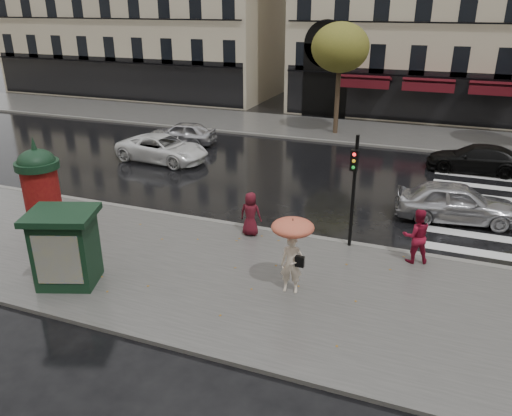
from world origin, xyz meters
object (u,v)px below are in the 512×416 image
at_px(newsstand, 66,247).
at_px(car_silver, 456,202).
at_px(morris_column, 42,194).
at_px(car_far_silver, 182,133).
at_px(woman_umbrella, 292,244).
at_px(traffic_light, 354,181).
at_px(car_white, 162,149).
at_px(woman_red, 416,236).
at_px(man_burgundy, 251,214).
at_px(car_black, 476,159).

distance_m(newsstand, car_silver, 13.67).
xyz_separation_m(morris_column, car_far_silver, (-2.18, 13.16, -1.21)).
xyz_separation_m(woman_umbrella, traffic_light, (0.97, 3.36, 0.80)).
distance_m(woman_umbrella, car_far_silver, 16.96).
xyz_separation_m(morris_column, car_white, (-1.51, 9.87, -1.20)).
bearing_deg(traffic_light, woman_umbrella, -106.05).
xyz_separation_m(woman_red, car_white, (-13.07, 6.83, -0.32)).
distance_m(car_silver, car_white, 14.47).
relative_size(morris_column, newsstand, 1.63).
bearing_deg(traffic_light, man_burgundy, -174.48).
height_order(newsstand, car_white, newsstand).
xyz_separation_m(newsstand, car_white, (-3.92, 11.71, -0.58)).
xyz_separation_m(woman_umbrella, car_black, (5.03, 13.80, -0.94)).
xyz_separation_m(woman_red, morris_column, (-11.55, -3.04, 0.88)).
height_order(newsstand, car_far_silver, newsstand).
bearing_deg(car_far_silver, man_burgundy, 31.80).
bearing_deg(newsstand, car_white, 108.51).
relative_size(woman_umbrella, woman_red, 1.28).
relative_size(newsstand, car_white, 0.46).
bearing_deg(car_silver, morris_column, 111.87).
relative_size(woman_umbrella, car_silver, 0.51).
height_order(woman_umbrella, car_far_silver, woman_umbrella).
xyz_separation_m(traffic_light, car_white, (-10.97, 6.50, -1.73)).
distance_m(man_burgundy, newsstand, 6.11).
bearing_deg(car_far_silver, morris_column, 1.98).
height_order(woman_red, traffic_light, traffic_light).
bearing_deg(car_far_silver, woman_red, 46.19).
bearing_deg(car_silver, car_black, -14.62).
height_order(morris_column, newsstand, morris_column).
bearing_deg(morris_column, car_black, 45.60).
height_order(car_white, car_far_silver, car_white).
bearing_deg(newsstand, car_far_silver, 107.02).
height_order(woman_red, newsstand, newsstand).
bearing_deg(man_burgundy, woman_red, 178.21).
distance_m(newsstand, car_far_silver, 15.69).
distance_m(man_burgundy, car_white, 10.21).
relative_size(morris_column, car_black, 0.81).
xyz_separation_m(woman_umbrella, car_far_silver, (-10.68, 13.15, -0.93)).
distance_m(woman_umbrella, morris_column, 8.50).
bearing_deg(man_burgundy, car_black, -126.46).
height_order(car_silver, car_black, car_silver).
bearing_deg(traffic_light, morris_column, -160.39).
height_order(traffic_light, car_black, traffic_light).
bearing_deg(traffic_light, car_silver, 49.46).
bearing_deg(morris_column, woman_umbrella, 0.07).
bearing_deg(woman_umbrella, man_burgundy, 128.55).
relative_size(man_burgundy, car_black, 0.34).
distance_m(man_burgundy, car_far_silver, 13.06).
distance_m(woman_umbrella, man_burgundy, 3.94).
distance_m(man_burgundy, morris_column, 6.87).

